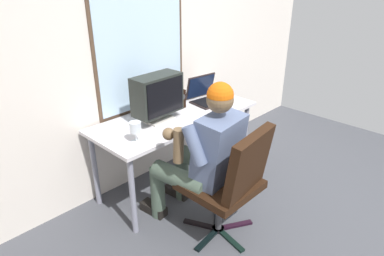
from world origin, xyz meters
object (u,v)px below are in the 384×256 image
at_px(laptop, 206,95).
at_px(desk_speaker, 180,98).
at_px(office_chair, 233,178).
at_px(wine_glass, 135,128).
at_px(crt_monitor, 157,95).
at_px(person_seated, 202,154).
at_px(desk, 176,122).

xyz_separation_m(laptop, desk_speaker, (-0.30, 0.06, 0.02)).
distance_m(office_chair, wine_glass, 0.82).
xyz_separation_m(crt_monitor, wine_glass, (-0.39, -0.19, -0.12)).
xyz_separation_m(office_chair, person_seated, (-0.03, 0.27, 0.11)).
relative_size(desk, office_chair, 1.68).
relative_size(person_seated, crt_monitor, 2.81).
xyz_separation_m(person_seated, laptop, (0.73, 0.62, 0.14)).
relative_size(desk, crt_monitor, 3.57).
bearing_deg(office_chair, wine_glass, 116.53).
height_order(crt_monitor, laptop, crt_monitor).
relative_size(desk, person_seated, 1.27).
xyz_separation_m(office_chair, laptop, (0.70, 0.90, 0.25)).
height_order(office_chair, crt_monitor, crt_monitor).
distance_m(person_seated, crt_monitor, 0.67).
bearing_deg(desk_speaker, person_seated, -121.80).
relative_size(laptop, desk_speaker, 2.13).
xyz_separation_m(person_seated, desk_speaker, (0.42, 0.68, 0.17)).
xyz_separation_m(crt_monitor, laptop, (0.65, 0.03, -0.17)).
bearing_deg(crt_monitor, laptop, 2.77).
height_order(crt_monitor, wine_glass, crt_monitor).
bearing_deg(crt_monitor, office_chair, -93.09).
relative_size(office_chair, wine_glass, 5.79).
bearing_deg(laptop, desk, -173.05).
relative_size(office_chair, crt_monitor, 2.13).
distance_m(desk, office_chair, 0.88).
bearing_deg(desk, wine_glass, -164.28).
bearing_deg(wine_glass, laptop, 11.89).
xyz_separation_m(laptop, wine_glass, (-1.04, -0.22, 0.05)).
xyz_separation_m(person_seated, wine_glass, (-0.31, 0.40, 0.19)).
distance_m(office_chair, crt_monitor, 0.96).
xyz_separation_m(desk, person_seated, (-0.27, -0.57, -0.01)).
height_order(wine_glass, desk_speaker, desk_speaker).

